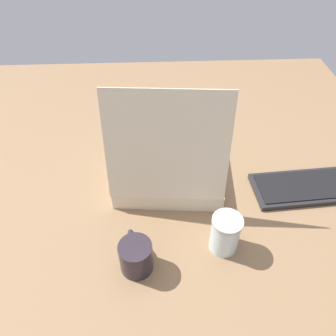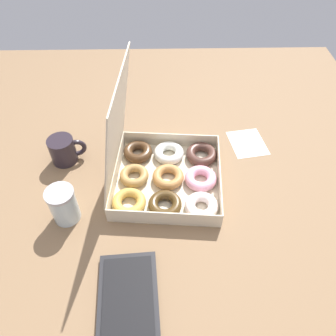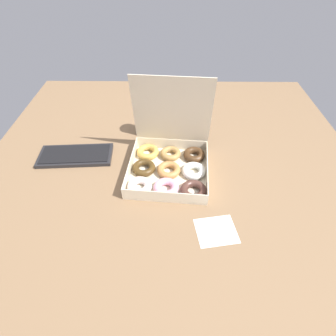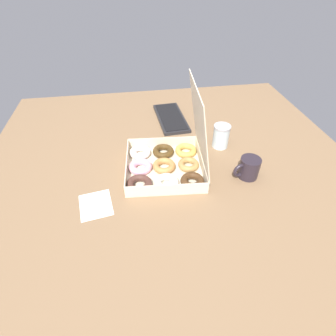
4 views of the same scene
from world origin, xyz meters
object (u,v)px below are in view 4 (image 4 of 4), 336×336
(donut_box, at_px, (167,162))
(glass_jar, at_px, (221,136))
(coffee_mug, at_px, (248,168))
(keyboard, at_px, (171,118))

(donut_box, xyz_separation_m, glass_jar, (-0.14, 0.30, 0.02))
(donut_box, relative_size, glass_jar, 3.33)
(coffee_mug, bearing_deg, donut_box, -106.66)
(donut_box, xyz_separation_m, keyboard, (-0.46, 0.09, -0.03))
(donut_box, xyz_separation_m, coffee_mug, (0.10, 0.35, 0.01))
(coffee_mug, distance_m, glass_jar, 0.25)
(donut_box, distance_m, keyboard, 0.47)
(donut_box, height_order, coffee_mug, donut_box)
(donut_box, bearing_deg, glass_jar, 115.32)
(keyboard, relative_size, glass_jar, 2.94)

